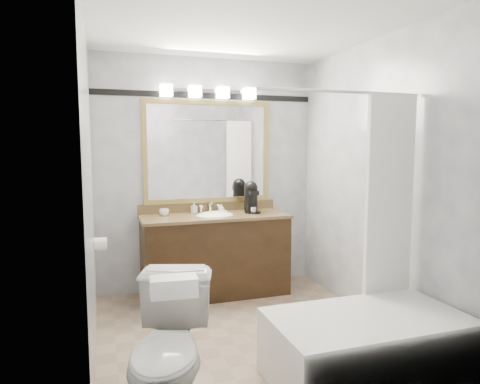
# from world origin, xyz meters

# --- Properties ---
(room) EXTENTS (2.42, 2.62, 2.52)m
(room) POSITION_xyz_m (0.00, 0.00, 1.25)
(room) COLOR gray
(room) RESTS_ON ground
(vanity) EXTENTS (1.53, 0.58, 0.97)m
(vanity) POSITION_xyz_m (0.00, 1.02, 0.44)
(vanity) COLOR black
(vanity) RESTS_ON ground
(mirror) EXTENTS (1.40, 0.04, 1.10)m
(mirror) POSITION_xyz_m (0.00, 1.28, 1.50)
(mirror) COLOR tan
(mirror) RESTS_ON room
(vanity_light_bar) EXTENTS (1.02, 0.14, 0.12)m
(vanity_light_bar) POSITION_xyz_m (0.00, 1.23, 2.13)
(vanity_light_bar) COLOR silver
(vanity_light_bar) RESTS_ON room
(accent_stripe) EXTENTS (2.40, 0.01, 0.06)m
(accent_stripe) POSITION_xyz_m (0.00, 1.29, 2.10)
(accent_stripe) COLOR black
(accent_stripe) RESTS_ON room
(bathtub) EXTENTS (1.30, 0.75, 1.96)m
(bathtub) POSITION_xyz_m (0.55, -0.90, 0.28)
(bathtub) COLOR white
(bathtub) RESTS_ON ground
(tp_roll) EXTENTS (0.11, 0.12, 0.12)m
(tp_roll) POSITION_xyz_m (-1.14, 0.66, 0.70)
(tp_roll) COLOR white
(tp_roll) RESTS_ON room
(toilet) EXTENTS (0.67, 0.89, 0.81)m
(toilet) POSITION_xyz_m (-0.79, -0.92, 0.40)
(toilet) COLOR white
(toilet) RESTS_ON ground
(tissue_box) EXTENTS (0.25, 0.15, 0.10)m
(tissue_box) POSITION_xyz_m (-0.79, -1.12, 0.85)
(tissue_box) COLOR white
(tissue_box) RESTS_ON toilet
(coffee_maker) EXTENTS (0.18, 0.22, 0.34)m
(coffee_maker) POSITION_xyz_m (0.42, 1.07, 1.02)
(coffee_maker) COLOR black
(coffee_maker) RESTS_ON vanity
(cup_left) EXTENTS (0.11, 0.11, 0.07)m
(cup_left) POSITION_xyz_m (-0.51, 1.12, 0.89)
(cup_left) COLOR white
(cup_left) RESTS_ON vanity
(soap_bottle_a) EXTENTS (0.06, 0.06, 0.12)m
(soap_bottle_a) POSITION_xyz_m (-0.18, 1.20, 0.91)
(soap_bottle_a) COLOR white
(soap_bottle_a) RESTS_ON vanity
(soap_bottle_b) EXTENTS (0.07, 0.07, 0.08)m
(soap_bottle_b) POSITION_xyz_m (0.12, 1.20, 0.89)
(soap_bottle_b) COLOR white
(soap_bottle_b) RESTS_ON vanity
(soap_bar) EXTENTS (0.08, 0.06, 0.02)m
(soap_bar) POSITION_xyz_m (0.13, 1.13, 0.86)
(soap_bar) COLOR beige
(soap_bar) RESTS_ON vanity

